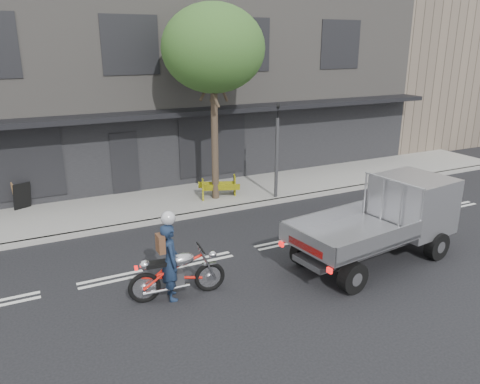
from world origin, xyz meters
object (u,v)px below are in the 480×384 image
object	(u,v)px
sandwich_board	(22,196)
motorcycle	(177,273)
construction_barrier	(221,188)
flatbed_ute	(402,210)
rider	(170,262)
street_tree	(213,49)
traffic_light_pole	(277,156)

from	to	relation	value
sandwich_board	motorcycle	bearing A→B (deg)	-92.78
construction_barrier	sandwich_board	bearing A→B (deg)	163.35
flatbed_ute	construction_barrier	xyz separation A→B (m)	(-2.59, 5.99, -0.71)
rider	sandwich_board	size ratio (longest dim) A/B	1.95
rider	construction_barrier	distance (m)	6.68
sandwich_board	rider	bearing A→B (deg)	-93.79
motorcycle	flatbed_ute	distance (m)	6.21
sandwich_board	flatbed_ute	bearing A→B (deg)	-64.97
street_tree	sandwich_board	world-z (taller)	street_tree
motorcycle	construction_barrier	bearing A→B (deg)	63.91
traffic_light_pole	flatbed_ute	xyz separation A→B (m)	(0.76, -5.26, -0.42)
motorcycle	construction_barrier	xyz separation A→B (m)	(3.57, 5.53, -0.06)
motorcycle	sandwich_board	bearing A→B (deg)	117.64
sandwich_board	construction_barrier	bearing A→B (deg)	-40.34
rider	traffic_light_pole	bearing A→B (deg)	-42.40
flatbed_ute	street_tree	bearing A→B (deg)	107.11
construction_barrier	flatbed_ute	bearing A→B (deg)	-66.60
flatbed_ute	construction_barrier	bearing A→B (deg)	106.18
street_tree	traffic_light_pole	world-z (taller)	street_tree
motorcycle	rider	size ratio (longest dim) A/B	1.25
construction_barrier	traffic_light_pole	bearing A→B (deg)	-21.77
street_tree	flatbed_ute	size ratio (longest dim) A/B	1.39
street_tree	motorcycle	world-z (taller)	street_tree
street_tree	construction_barrier	distance (m)	4.76
traffic_light_pole	rider	world-z (taller)	traffic_light_pole
flatbed_ute	sandwich_board	world-z (taller)	flatbed_ute
street_tree	flatbed_ute	bearing A→B (deg)	-65.68
rider	sandwich_board	bearing A→B (deg)	26.62
street_tree	rider	world-z (taller)	street_tree
street_tree	construction_barrier	xyz separation A→B (m)	(0.17, -0.12, -4.75)
traffic_light_pole	flatbed_ute	distance (m)	5.33
traffic_light_pole	construction_barrier	xyz separation A→B (m)	(-1.83, 0.73, -1.13)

